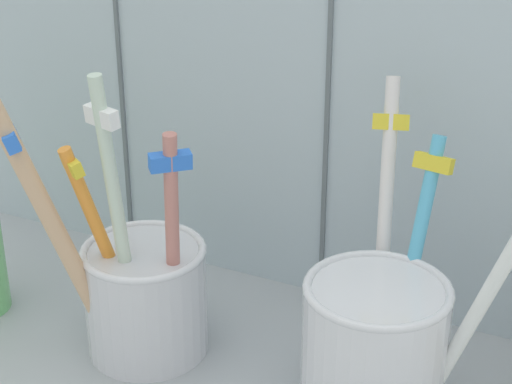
% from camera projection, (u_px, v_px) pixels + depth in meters
% --- Properties ---
extents(tile_wall_back, '(0.64, 0.02, 0.45)m').
position_uv_depth(tile_wall_back, '(338.00, 2.00, 0.52)').
color(tile_wall_back, '#B2C1CC').
rests_on(tile_wall_back, ground).
extents(toothbrush_cup_left, '(0.10, 0.11, 0.19)m').
position_uv_depth(toothbrush_cup_left, '(145.00, 286.00, 0.52)').
color(toothbrush_cup_left, silver).
rests_on(toothbrush_cup_left, counter_slab).
extents(toothbrush_cup_right, '(0.13, 0.12, 0.18)m').
position_uv_depth(toothbrush_cup_right, '(379.00, 340.00, 0.47)').
color(toothbrush_cup_right, silver).
rests_on(toothbrush_cup_right, counter_slab).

